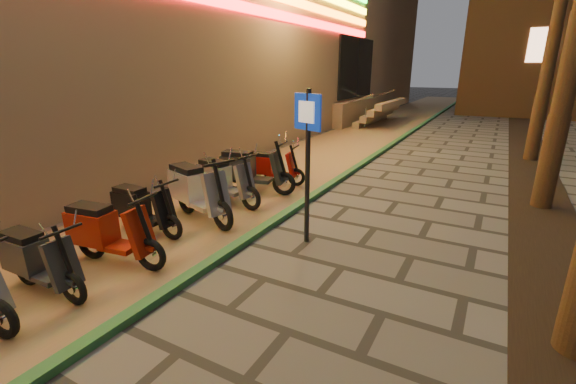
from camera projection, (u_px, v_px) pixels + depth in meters
The scene contains 12 objects.
ground at pixel (179, 352), 4.00m from camera, with size 120.00×120.00×0.00m, color #474442.
parking_strip at pixel (327, 152), 13.53m from camera, with size 3.40×60.00×0.01m, color #8C7251.
green_curb at pixel (375, 155), 12.74m from camera, with size 0.18×60.00×0.10m, color #256334.
planting_strip at pixel (548, 242), 6.52m from camera, with size 1.20×40.00×0.02m, color black.
pedestrian_sign at pixel (307, 146), 6.07m from camera, with size 0.53×0.21×2.53m.
scooter_4 at pixel (36, 260), 4.98m from camera, with size 1.47×0.51×1.04m.
scooter_5 at pixel (106, 232), 5.71m from camera, with size 1.65×0.68×1.16m.
scooter_6 at pixel (141, 208), 6.80m from camera, with size 1.49×0.52×1.06m.
scooter_7 at pixel (195, 190), 7.41m from camera, with size 1.85×0.97×1.31m.
scooter_8 at pixel (223, 180), 8.29m from camera, with size 1.69×0.69×1.19m.
scooter_9 at pixel (249, 170), 8.98m from camera, with size 1.80×0.84×1.27m.
scooter_10 at pixel (270, 166), 9.69m from camera, with size 1.47×0.65×1.03m.
Camera 1 is at (2.58, -2.34, 2.82)m, focal length 24.00 mm.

